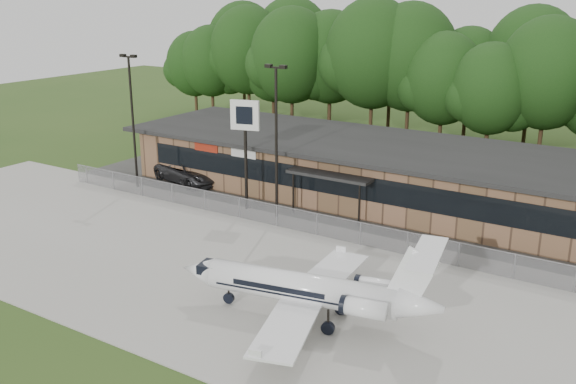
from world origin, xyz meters
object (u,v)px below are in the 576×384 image
Objects in this scene: terminal at (391,172)px; pole_sign at (245,127)px; suv at (189,172)px; business_jet at (311,291)px.

terminal is 5.32× the size of pole_sign.
suv is at bearing 144.44° from pole_sign.
business_jet reaches higher than suv.
terminal is at bearing 28.12° from pole_sign.
business_jet is at bearing -113.30° from suv.
terminal is 16.08m from suv.
terminal reaches higher than suv.
suv is 0.84× the size of pole_sign.
terminal is 3.20× the size of business_jet.
pole_sign is at bearing -98.15° from suv.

